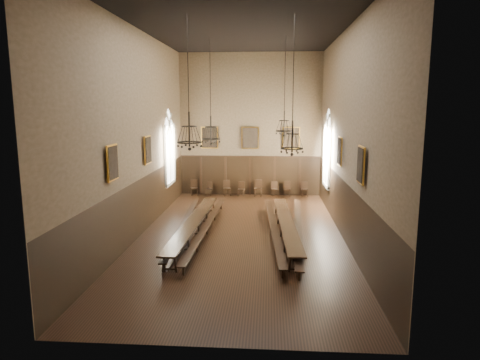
# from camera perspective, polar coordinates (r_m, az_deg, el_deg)

# --- Properties ---
(floor) EXTENTS (9.00, 18.00, 0.02)m
(floor) POSITION_cam_1_polar(r_m,az_deg,el_deg) (19.24, 0.11, -7.43)
(floor) COLOR black
(floor) RESTS_ON ground
(ceiling) EXTENTS (9.00, 18.00, 0.02)m
(ceiling) POSITION_cam_1_polar(r_m,az_deg,el_deg) (18.66, 0.12, 20.06)
(ceiling) COLOR black
(ceiling) RESTS_ON ground
(wall_back) EXTENTS (9.00, 0.02, 9.00)m
(wall_back) POSITION_cam_1_polar(r_m,az_deg,el_deg) (27.39, 1.37, 7.33)
(wall_back) COLOR #7D644D
(wall_back) RESTS_ON ground
(wall_front) EXTENTS (9.00, 0.02, 9.00)m
(wall_front) POSITION_cam_1_polar(r_m,az_deg,el_deg) (9.47, -3.49, 2.53)
(wall_front) COLOR #7D644D
(wall_front) RESTS_ON ground
(wall_left) EXTENTS (0.02, 18.00, 9.00)m
(wall_left) POSITION_cam_1_polar(r_m,az_deg,el_deg) (19.24, -13.49, 5.99)
(wall_left) COLOR #7D644D
(wall_left) RESTS_ON ground
(wall_right) EXTENTS (0.02, 18.00, 9.00)m
(wall_right) POSITION_cam_1_polar(r_m,az_deg,el_deg) (18.66, 14.15, 5.86)
(wall_right) COLOR #7D644D
(wall_right) RESTS_ON ground
(wainscot_panelling) EXTENTS (9.00, 18.00, 2.50)m
(wainscot_panelling) POSITION_cam_1_polar(r_m,az_deg,el_deg) (18.90, 0.11, -3.78)
(wainscot_panelling) COLOR black
(wainscot_panelling) RESTS_ON floor
(table_left) EXTENTS (0.91, 9.36, 0.73)m
(table_left) POSITION_cam_1_polar(r_m,az_deg,el_deg) (19.16, -6.17, -6.39)
(table_left) COLOR black
(table_left) RESTS_ON floor
(table_right) EXTENTS (1.03, 9.14, 0.71)m
(table_right) POSITION_cam_1_polar(r_m,az_deg,el_deg) (19.08, 6.19, -6.49)
(table_right) COLOR black
(table_right) RESTS_ON floor
(bench_left_outer) EXTENTS (0.86, 10.18, 0.46)m
(bench_left_outer) POSITION_cam_1_polar(r_m,az_deg,el_deg) (19.73, -7.50, -6.15)
(bench_left_outer) COLOR black
(bench_left_outer) RESTS_ON floor
(bench_left_inner) EXTENTS (0.54, 10.34, 0.47)m
(bench_left_inner) POSITION_cam_1_polar(r_m,az_deg,el_deg) (19.38, -4.44, -6.38)
(bench_left_inner) COLOR black
(bench_left_inner) RESTS_ON floor
(bench_right_inner) EXTENTS (0.84, 10.19, 0.46)m
(bench_right_inner) POSITION_cam_1_polar(r_m,az_deg,el_deg) (19.09, 4.53, -6.65)
(bench_right_inner) COLOR black
(bench_right_inner) RESTS_ON floor
(bench_right_outer) EXTENTS (0.92, 10.78, 0.49)m
(bench_right_outer) POSITION_cam_1_polar(r_m,az_deg,el_deg) (19.24, 7.73, -6.53)
(bench_right_outer) COLOR black
(bench_right_outer) RESTS_ON floor
(chair_0) EXTENTS (0.52, 0.52, 1.00)m
(chair_0) POSITION_cam_1_polar(r_m,az_deg,el_deg) (27.79, -6.11, -1.41)
(chair_0) COLOR black
(chair_0) RESTS_ON floor
(chair_1) EXTENTS (0.49, 0.49, 0.87)m
(chair_1) POSITION_cam_1_polar(r_m,az_deg,el_deg) (27.66, -4.12, -1.51)
(chair_1) COLOR black
(chair_1) RESTS_ON floor
(chair_2) EXTENTS (0.56, 0.56, 0.99)m
(chair_2) POSITION_cam_1_polar(r_m,az_deg,el_deg) (27.50, -1.73, -1.48)
(chair_2) COLOR black
(chair_2) RESTS_ON floor
(chair_3) EXTENTS (0.45, 0.45, 0.91)m
(chair_3) POSITION_cam_1_polar(r_m,az_deg,el_deg) (27.42, 0.15, -1.57)
(chair_3) COLOR black
(chair_3) RESTS_ON floor
(chair_4) EXTENTS (0.46, 0.46, 1.04)m
(chair_4) POSITION_cam_1_polar(r_m,az_deg,el_deg) (27.36, 2.42, -1.52)
(chair_4) COLOR black
(chair_4) RESTS_ON floor
(chair_5) EXTENTS (0.50, 0.50, 0.93)m
(chair_5) POSITION_cam_1_polar(r_m,az_deg,el_deg) (27.46, 4.66, -1.57)
(chair_5) COLOR black
(chair_5) RESTS_ON floor
(chair_6) EXTENTS (0.45, 0.45, 0.98)m
(chair_6) POSITION_cam_1_polar(r_m,az_deg,el_deg) (27.40, 6.28, -1.59)
(chair_6) COLOR black
(chair_6) RESTS_ON floor
(chair_7) EXTENTS (0.43, 0.43, 0.94)m
(chair_7) POSITION_cam_1_polar(r_m,az_deg,el_deg) (27.56, 8.61, -1.60)
(chair_7) COLOR black
(chair_7) RESTS_ON floor
(chandelier_back_left) EXTENTS (0.92, 0.92, 5.09)m
(chandelier_back_left) POSITION_cam_1_polar(r_m,az_deg,el_deg) (21.45, -3.91, 6.31)
(chandelier_back_left) COLOR black
(chandelier_back_left) RESTS_ON ceiling
(chandelier_back_right) EXTENTS (0.79, 0.79, 4.65)m
(chandelier_back_right) POSITION_cam_1_polar(r_m,az_deg,el_deg) (21.12, 5.91, 7.39)
(chandelier_back_right) COLOR black
(chandelier_back_right) RESTS_ON ceiling
(chandelier_front_left) EXTENTS (0.93, 0.93, 4.82)m
(chandelier_front_left) POSITION_cam_1_polar(r_m,az_deg,el_deg) (16.31, -6.78, 6.05)
(chandelier_front_left) COLOR black
(chandelier_front_left) RESTS_ON ceiling
(chandelier_front_right) EXTENTS (0.85, 0.85, 5.04)m
(chandelier_front_right) POSITION_cam_1_polar(r_m,az_deg,el_deg) (16.36, 6.97, 5.36)
(chandelier_front_right) COLOR black
(chandelier_front_right) RESTS_ON ceiling
(portrait_back_0) EXTENTS (1.10, 0.12, 1.40)m
(portrait_back_0) POSITION_cam_1_polar(r_m,az_deg,el_deg) (27.55, -4.08, 5.66)
(portrait_back_0) COLOR gold
(portrait_back_0) RESTS_ON wall_back
(portrait_back_1) EXTENTS (1.10, 0.12, 1.40)m
(portrait_back_1) POSITION_cam_1_polar(r_m,az_deg,el_deg) (27.31, 1.35, 5.64)
(portrait_back_1) COLOR gold
(portrait_back_1) RESTS_ON wall_back
(portrait_back_2) EXTENTS (1.10, 0.12, 1.40)m
(portrait_back_2) POSITION_cam_1_polar(r_m,az_deg,el_deg) (27.32, 6.84, 5.58)
(portrait_back_2) COLOR gold
(portrait_back_2) RESTS_ON wall_back
(portrait_left_0) EXTENTS (0.12, 1.00, 1.30)m
(portrait_left_0) POSITION_cam_1_polar(r_m,az_deg,el_deg) (20.22, -12.20, 3.94)
(portrait_left_0) COLOR gold
(portrait_left_0) RESTS_ON wall_left
(portrait_left_1) EXTENTS (0.12, 1.00, 1.30)m
(portrait_left_1) POSITION_cam_1_polar(r_m,az_deg,el_deg) (15.97, -16.64, 2.23)
(portrait_left_1) COLOR gold
(portrait_left_1) RESTS_ON wall_left
(portrait_right_0) EXTENTS (0.12, 1.00, 1.30)m
(portrait_right_0) POSITION_cam_1_polar(r_m,az_deg,el_deg) (19.69, 13.17, 3.75)
(portrait_right_0) COLOR gold
(portrait_right_0) RESTS_ON wall_right
(portrait_right_1) EXTENTS (0.12, 1.00, 1.30)m
(portrait_right_1) POSITION_cam_1_polar(r_m,az_deg,el_deg) (15.29, 15.83, 1.95)
(portrait_right_1) COLOR gold
(portrait_right_1) RESTS_ON wall_right
(window_right) EXTENTS (0.20, 2.20, 4.60)m
(window_right) POSITION_cam_1_polar(r_m,az_deg,el_deg) (24.15, 11.57, 4.18)
(window_right) COLOR white
(window_right) RESTS_ON wall_right
(window_left) EXTENTS (0.20, 2.20, 4.60)m
(window_left) POSITION_cam_1_polar(r_m,az_deg,el_deg) (24.60, -9.41, 4.35)
(window_left) COLOR white
(window_left) RESTS_ON wall_left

